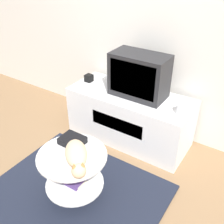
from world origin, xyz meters
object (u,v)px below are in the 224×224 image
(cat, at_px, (76,155))
(dvd_box, at_px, (72,140))
(speaker, at_px, (89,78))
(tv, at_px, (139,75))

(cat, bearing_deg, dvd_box, -176.94)
(speaker, distance_m, dvd_box, 1.07)
(tv, xyz_separation_m, speaker, (-0.65, -0.02, -0.19))
(speaker, height_order, cat, speaker)
(cat, bearing_deg, speaker, 167.36)
(tv, relative_size, cat, 1.43)
(dvd_box, distance_m, cat, 0.24)
(dvd_box, bearing_deg, tv, 82.33)
(tv, relative_size, dvd_box, 2.87)
(speaker, xyz_separation_m, dvd_box, (0.53, -0.93, -0.10))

